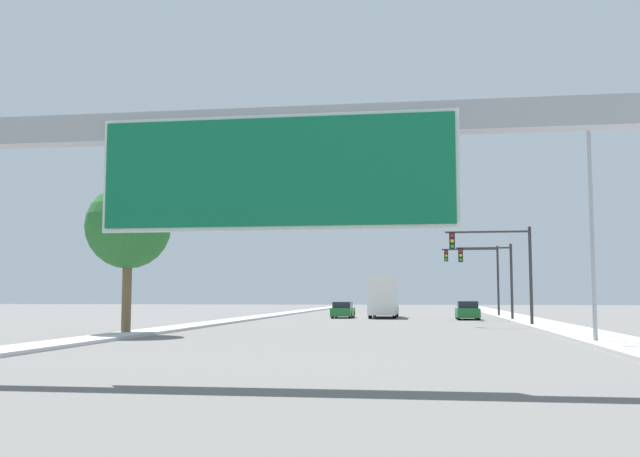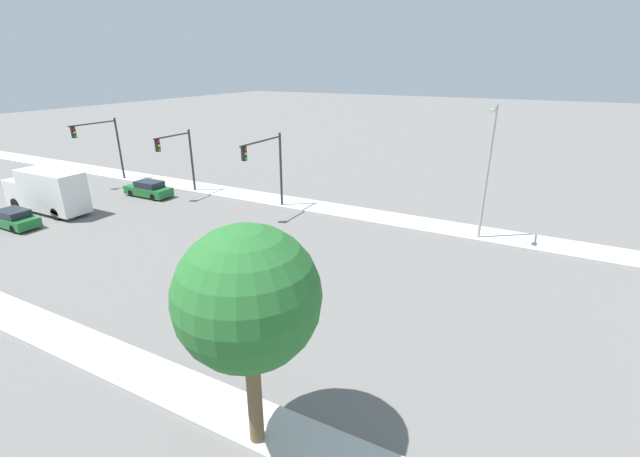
{
  "view_description": "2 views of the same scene",
  "coord_description": "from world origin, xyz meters",
  "px_view_note": "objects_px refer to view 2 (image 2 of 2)",
  "views": [
    {
      "loc": [
        3.45,
        1.2,
        1.98
      ],
      "look_at": [
        0.0,
        25.11,
        4.24
      ],
      "focal_mm": 40.0,
      "sensor_mm": 36.0,
      "label": 1
    },
    {
      "loc": [
        -19.75,
        28.6,
        11.63
      ],
      "look_at": [
        0.1,
        38.96,
        2.99
      ],
      "focal_mm": 24.0,
      "sensor_mm": 36.0,
      "label": 2
    }
  ],
  "objects_px": {
    "street_lamp_right": "(488,165)",
    "traffic_light_far_intersection": "(104,140)",
    "car_far_center": "(13,219)",
    "truck_box_primary": "(47,191)",
    "traffic_light_near_intersection": "(269,161)",
    "palm_tree_background": "(248,298)",
    "car_near_center": "(149,189)",
    "traffic_light_mid_block": "(180,153)"
  },
  "relations": [
    {
      "from": "traffic_light_far_intersection",
      "to": "truck_box_primary",
      "type": "bearing_deg",
      "value": -157.02
    },
    {
      "from": "car_far_center",
      "to": "truck_box_primary",
      "type": "bearing_deg",
      "value": 16.02
    },
    {
      "from": "car_near_center",
      "to": "truck_box_primary",
      "type": "relative_size",
      "value": 0.56
    },
    {
      "from": "car_near_center",
      "to": "car_far_center",
      "type": "bearing_deg",
      "value": 165.52
    },
    {
      "from": "car_near_center",
      "to": "truck_box_primary",
      "type": "bearing_deg",
      "value": 152.03
    },
    {
      "from": "traffic_light_near_intersection",
      "to": "traffic_light_far_intersection",
      "type": "bearing_deg",
      "value": 89.66
    },
    {
      "from": "car_far_center",
      "to": "traffic_light_far_intersection",
      "type": "distance_m",
      "value": 13.54
    },
    {
      "from": "truck_box_primary",
      "to": "palm_tree_background",
      "type": "distance_m",
      "value": 31.33
    },
    {
      "from": "car_near_center",
      "to": "street_lamp_right",
      "type": "distance_m",
      "value": 29.54
    },
    {
      "from": "truck_box_primary",
      "to": "traffic_light_near_intersection",
      "type": "height_order",
      "value": "traffic_light_near_intersection"
    },
    {
      "from": "truck_box_primary",
      "to": "palm_tree_background",
      "type": "relative_size",
      "value": 1.1
    },
    {
      "from": "traffic_light_near_intersection",
      "to": "traffic_light_mid_block",
      "type": "distance_m",
      "value": 10.01
    },
    {
      "from": "car_near_center",
      "to": "traffic_light_near_intersection",
      "type": "relative_size",
      "value": 0.73
    },
    {
      "from": "truck_box_primary",
      "to": "traffic_light_far_intersection",
      "type": "distance_m",
      "value": 9.74
    },
    {
      "from": "traffic_light_near_intersection",
      "to": "traffic_light_far_intersection",
      "type": "distance_m",
      "value": 20.0
    },
    {
      "from": "truck_box_primary",
      "to": "traffic_light_mid_block",
      "type": "distance_m",
      "value": 11.13
    },
    {
      "from": "car_near_center",
      "to": "truck_box_primary",
      "type": "distance_m",
      "value": 8.0
    },
    {
      "from": "car_near_center",
      "to": "traffic_light_mid_block",
      "type": "distance_m",
      "value": 4.63
    },
    {
      "from": "truck_box_primary",
      "to": "traffic_light_near_intersection",
      "type": "relative_size",
      "value": 1.31
    },
    {
      "from": "car_near_center",
      "to": "car_far_center",
      "type": "xyz_separation_m",
      "value": [
        -10.5,
        2.71,
        -0.04
      ]
    },
    {
      "from": "car_far_center",
      "to": "truck_box_primary",
      "type": "relative_size",
      "value": 0.53
    },
    {
      "from": "traffic_light_mid_block",
      "to": "palm_tree_background",
      "type": "xyz_separation_m",
      "value": [
        -20.17,
        -22.66,
        1.38
      ]
    },
    {
      "from": "traffic_light_near_intersection",
      "to": "palm_tree_background",
      "type": "height_order",
      "value": "palm_tree_background"
    },
    {
      "from": "car_far_center",
      "to": "truck_box_primary",
      "type": "height_order",
      "value": "truck_box_primary"
    },
    {
      "from": "traffic_light_mid_block",
      "to": "traffic_light_far_intersection",
      "type": "relative_size",
      "value": 0.92
    },
    {
      "from": "traffic_light_far_intersection",
      "to": "street_lamp_right",
      "type": "xyz_separation_m",
      "value": [
        1.43,
        -36.38,
        1.0
      ]
    },
    {
      "from": "truck_box_primary",
      "to": "traffic_light_near_intersection",
      "type": "xyz_separation_m",
      "value": [
        8.52,
        -16.34,
        2.54
      ]
    },
    {
      "from": "street_lamp_right",
      "to": "traffic_light_mid_block",
      "type": "bearing_deg",
      "value": 92.59
    },
    {
      "from": "traffic_light_far_intersection",
      "to": "car_far_center",
      "type": "bearing_deg",
      "value": -158.96
    },
    {
      "from": "car_near_center",
      "to": "traffic_light_far_intersection",
      "type": "height_order",
      "value": "traffic_light_far_intersection"
    },
    {
      "from": "car_near_center",
      "to": "truck_box_primary",
      "type": "xyz_separation_m",
      "value": [
        -7.0,
        3.72,
        1.11
      ]
    },
    {
      "from": "car_near_center",
      "to": "traffic_light_far_intersection",
      "type": "relative_size",
      "value": 0.71
    },
    {
      "from": "street_lamp_right",
      "to": "traffic_light_far_intersection",
      "type": "bearing_deg",
      "value": 92.26
    },
    {
      "from": "traffic_light_near_intersection",
      "to": "traffic_light_mid_block",
      "type": "relative_size",
      "value": 1.07
    },
    {
      "from": "traffic_light_mid_block",
      "to": "traffic_light_far_intersection",
      "type": "distance_m",
      "value": 10.01
    },
    {
      "from": "traffic_light_far_intersection",
      "to": "palm_tree_background",
      "type": "xyz_separation_m",
      "value": [
        -19.93,
        -32.66,
        0.99
      ]
    },
    {
      "from": "car_far_center",
      "to": "truck_box_primary",
      "type": "distance_m",
      "value": 3.82
    },
    {
      "from": "traffic_light_near_intersection",
      "to": "street_lamp_right",
      "type": "relative_size",
      "value": 0.68
    },
    {
      "from": "traffic_light_mid_block",
      "to": "palm_tree_background",
      "type": "bearing_deg",
      "value": -131.67
    },
    {
      "from": "car_far_center",
      "to": "traffic_light_mid_block",
      "type": "height_order",
      "value": "traffic_light_mid_block"
    },
    {
      "from": "traffic_light_far_intersection",
      "to": "street_lamp_right",
      "type": "bearing_deg",
      "value": -87.74
    },
    {
      "from": "traffic_light_far_intersection",
      "to": "palm_tree_background",
      "type": "bearing_deg",
      "value": -121.39
    }
  ]
}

